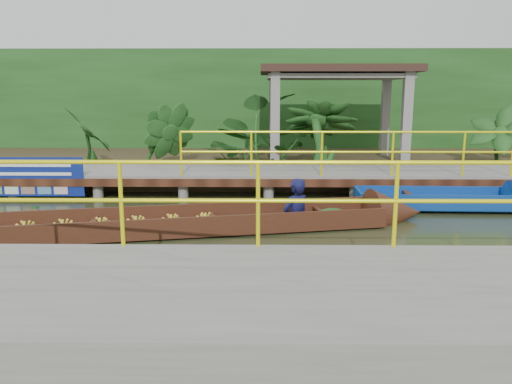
{
  "coord_description": "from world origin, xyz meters",
  "views": [
    {
      "loc": [
        0.85,
        -8.71,
        2.42
      ],
      "look_at": [
        0.73,
        0.5,
        0.6
      ],
      "focal_mm": 35.0,
      "sensor_mm": 36.0,
      "label": 1
    }
  ],
  "objects": [
    {
      "name": "ground",
      "position": [
        0.0,
        0.0,
        0.0
      ],
      "size": [
        80.0,
        80.0,
        0.0
      ],
      "primitive_type": "plane",
      "color": "#2E341A",
      "rests_on": "ground"
    },
    {
      "name": "land_strip",
      "position": [
        0.0,
        7.5,
        0.23
      ],
      "size": [
        30.0,
        8.0,
        0.45
      ],
      "primitive_type": "cube",
      "color": "#382E1C",
      "rests_on": "ground"
    },
    {
      "name": "far_dock",
      "position": [
        0.02,
        3.43,
        0.48
      ],
      "size": [
        16.0,
        2.06,
        1.66
      ],
      "color": "slate",
      "rests_on": "ground"
    },
    {
      "name": "near_dock",
      "position": [
        1.0,
        -4.2,
        0.3
      ],
      "size": [
        18.0,
        2.4,
        1.73
      ],
      "color": "slate",
      "rests_on": "ground"
    },
    {
      "name": "pavilion",
      "position": [
        3.0,
        6.3,
        2.82
      ],
      "size": [
        4.4,
        3.0,
        3.0
      ],
      "color": "slate",
      "rests_on": "ground"
    },
    {
      "name": "foliage_backdrop",
      "position": [
        0.0,
        10.0,
        2.0
      ],
      "size": [
        30.0,
        0.8,
        4.0
      ],
      "primitive_type": "cube",
      "color": "#194014",
      "rests_on": "ground"
    },
    {
      "name": "vendor_boat",
      "position": [
        -0.84,
        -0.18,
        0.21
      ],
      "size": [
        10.22,
        3.1,
        2.05
      ],
      "rotation": [
        0.0,
        0.0,
        0.21
      ],
      "color": "#371A0F",
      "rests_on": "ground"
    },
    {
      "name": "moored_blue_boat",
      "position": [
        5.47,
        1.69,
        0.16
      ],
      "size": [
        3.88,
        1.15,
        0.92
      ],
      "rotation": [
        0.0,
        0.0,
        -0.03
      ],
      "color": "navy",
      "rests_on": "ground"
    },
    {
      "name": "blue_banner",
      "position": [
        -4.68,
        2.48,
        0.56
      ],
      "size": [
        2.89,
        0.04,
        0.9
      ],
      "color": "navy",
      "rests_on": "ground"
    },
    {
      "name": "tropical_plants",
      "position": [
        2.25,
        5.3,
        1.36
      ],
      "size": [
        14.46,
        1.46,
        1.83
      ],
      "color": "#194014",
      "rests_on": "ground"
    }
  ]
}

